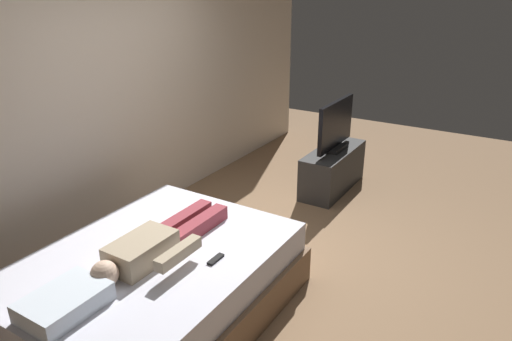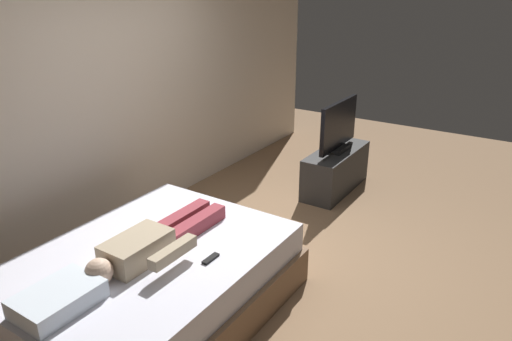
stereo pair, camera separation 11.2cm
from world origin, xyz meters
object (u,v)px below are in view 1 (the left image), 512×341
pillow (64,302)px  person (156,244)px  remote (216,259)px  bed (154,287)px  tv_stand (333,169)px  tv (336,127)px

pillow → person: 0.75m
pillow → remote: 1.00m
remote → bed: bearing=112.3°
tv_stand → bed: bearing=176.0°
pillow → tv: size_ratio=0.55×
bed → pillow: bearing=180.0°
remote → tv_stand: 2.72m
person → remote: person is taller
person → tv: bearing=-3.3°
tv_stand → tv: 0.53m
pillow → remote: pillow is taller
pillow → remote: (0.90, -0.44, -0.05)m
pillow → tv: 3.61m
pillow → tv_stand: pillow is taller
person → remote: bearing=-69.5°
bed → tv: 2.93m
tv_stand → tv: (-0.00, 0.00, 0.53)m
bed → tv_stand: bearing=-4.0°
pillow → tv_stand: (3.60, -0.20, -0.35)m
person → tv: 2.86m
pillow → person: person is taller
bed → tv_stand: bed is taller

